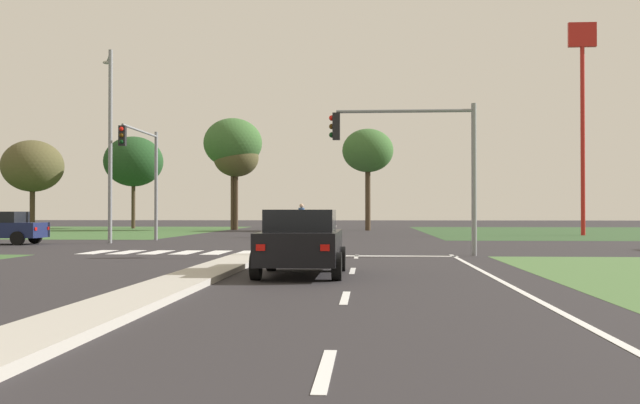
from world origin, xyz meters
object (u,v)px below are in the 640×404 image
traffic_signal_far_left (144,162)px  street_lamp_second (110,135)px  traffic_signal_near_right (418,150)px  treeline_third (236,158)px  treeline_near (33,166)px  treeline_fourth (233,143)px  car_black_second (301,242)px  car_grey_near (288,222)px  treeline_fifth (368,151)px  pedestrian_at_median (301,217)px  fastfood_pole_sign (582,83)px  car_navy_third (0,228)px  treeline_second (133,162)px

traffic_signal_far_left → street_lamp_second: 2.37m
traffic_signal_far_left → street_lamp_second: street_lamp_second is taller
traffic_signal_near_right → treeline_third: (-12.95, 35.56, 2.36)m
treeline_near → treeline_fourth: treeline_fourth is taller
car_black_second → treeline_third: size_ratio=0.54×
car_grey_near → treeline_fifth: size_ratio=0.52×
car_grey_near → traffic_signal_near_right: traffic_signal_near_right is taller
car_black_second → treeline_fourth: 45.47m
car_black_second → treeline_third: treeline_third is taller
traffic_signal_near_right → treeline_fourth: treeline_fourth is taller
traffic_signal_near_right → traffic_signal_far_left: traffic_signal_far_left is taller
pedestrian_at_median → fastfood_pole_sign: (17.72, 8.34, 8.70)m
traffic_signal_far_left → treeline_near: size_ratio=0.74×
car_black_second → street_lamp_second: bearing=122.1°
treeline_third → treeline_fifth: bearing=-4.3°
street_lamp_second → treeline_near: size_ratio=1.19×
car_grey_near → car_black_second: bearing=96.7°
treeline_near → car_navy_third: bearing=-67.3°
traffic_signal_far_left → treeline_third: (0.32, 24.47, 1.97)m
car_grey_near → treeline_fifth: bearing=-146.5°
car_black_second → pedestrian_at_median: bearing=95.2°
fastfood_pole_sign → treeline_near: 46.99m
treeline_third → treeline_fifth: size_ratio=0.92×
car_black_second → car_navy_third: (-15.79, 15.99, -0.02)m
car_grey_near → treeline_second: (-15.44, 9.75, 5.39)m
fastfood_pole_sign → treeline_third: size_ratio=1.80×
traffic_signal_far_left → treeline_near: bearing=124.5°
traffic_signal_far_left → traffic_signal_near_right: bearing=-39.9°
car_grey_near → treeline_second: treeline_second is taller
street_lamp_second → fastfood_pole_sign: fastfood_pole_sign is taller
traffic_signal_far_left → treeline_near: (-18.73, 27.27, 1.54)m
traffic_signal_near_right → treeline_third: bearing=110.0°
car_navy_third → treeline_near: size_ratio=0.52×
fastfood_pole_sign → treeline_near: (-44.24, 15.25, -4.33)m
traffic_signal_far_left → treeline_fourth: bearing=90.0°
car_navy_third → street_lamp_second: (4.68, 1.72, 4.53)m
car_grey_near → car_black_second: (4.58, -38.91, 0.04)m
street_lamp_second → treeline_second: bearing=106.0°
traffic_signal_far_left → pedestrian_at_median: bearing=25.3°
car_black_second → street_lamp_second: 21.39m
fastfood_pole_sign → car_grey_near: bearing=159.5°
car_grey_near → treeline_fourth: (-5.29, 4.99, 6.57)m
pedestrian_at_median → traffic_signal_near_right: bearing=-117.0°
treeline_second → car_navy_third: bearing=-82.6°
pedestrian_at_median → treeline_second: treeline_second is taller
car_black_second → car_grey_near: bearing=96.7°
street_lamp_second → treeline_fifth: (12.67, 25.27, 1.22)m
fastfood_pole_sign → treeline_fourth: size_ratio=1.47×
traffic_signal_near_right → car_black_second: bearing=-112.3°
treeline_fourth → traffic_signal_far_left: bearing=-90.0°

